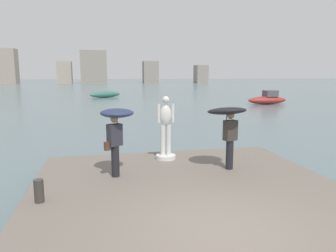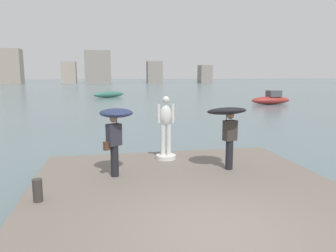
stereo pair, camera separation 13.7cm
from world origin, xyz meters
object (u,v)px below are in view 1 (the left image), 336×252
onlooker_right (228,119)px  boat_near (105,94)px  mooring_bollard (39,191)px  boat_mid (268,99)px  statue_white_figure (166,132)px  onlooker_left (116,124)px

onlooker_right → boat_near: bearing=95.0°
mooring_bollard → boat_mid: bearing=52.2°
statue_white_figure → mooring_bollard: statue_white_figure is taller
onlooker_left → onlooker_right: size_ratio=0.98×
onlooker_right → onlooker_left: bearing=179.6°
onlooker_right → boat_mid: onlooker_right is taller
mooring_bollard → boat_mid: boat_mid is taller
statue_white_figure → onlooker_left: statue_white_figure is taller
statue_white_figure → boat_near: size_ratio=0.46×
statue_white_figure → onlooker_right: (1.55, -1.53, 0.61)m
onlooker_right → boat_mid: (14.18, 23.27, -1.38)m
onlooker_right → boat_near: (-3.21, 37.08, -1.49)m
statue_white_figure → mooring_bollard: bearing=-138.6°
mooring_bollard → boat_near: bearing=87.3°
statue_white_figure → onlooker_left: 2.33m
mooring_bollard → boat_near: 38.66m
boat_mid → onlooker_right: bearing=-121.4°
onlooker_left → onlooker_right: 3.24m
onlooker_right → mooring_bollard: 5.41m
onlooker_left → boat_mid: 29.08m
onlooker_left → boat_mid: size_ratio=0.41×
mooring_bollard → statue_white_figure: bearing=41.4°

